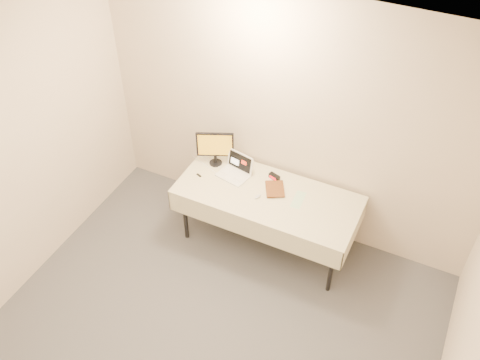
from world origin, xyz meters
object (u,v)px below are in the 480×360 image
at_px(table, 267,199).
at_px(monitor, 215,146).
at_px(laptop, 236,170).
at_px(book, 266,181).

relative_size(table, monitor, 4.61).
bearing_deg(laptop, monitor, 179.40).
bearing_deg(book, table, -74.83).
bearing_deg(book, laptop, 138.43).
xyz_separation_m(table, monitor, (-0.70, 0.20, 0.30)).
xyz_separation_m(table, book, (-0.04, 0.04, 0.18)).
height_order(table, monitor, monitor).
relative_size(table, book, 7.56).
xyz_separation_m(laptop, monitor, (-0.27, 0.06, 0.18)).
distance_m(laptop, monitor, 0.33).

